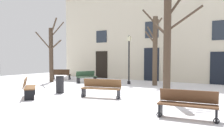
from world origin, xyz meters
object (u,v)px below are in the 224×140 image
object	(u,v)px
litter_bin	(60,85)
bench_facing_shops	(187,104)
tree_left_of_center	(155,48)
tree_center	(168,39)
bench_near_lamp	(86,77)
bench_far_corner	(29,87)
streetlamp	(129,54)
bench_by_litter_bin	(61,74)
bench_back_to_back_right	(101,88)
tree_right_of_center	(51,52)

from	to	relation	value
litter_bin	bench_facing_shops	xyz separation A→B (m)	(6.73, -1.42, -0.02)
tree_left_of_center	bench_facing_shops	world-z (taller)	tree_left_of_center
tree_center	bench_near_lamp	size ratio (longest dim) A/B	3.17
tree_left_of_center	bench_far_corner	distance (m)	8.35
streetlamp	bench_by_litter_bin	distance (m)	6.61
bench_facing_shops	tree_left_of_center	bearing A→B (deg)	110.37
bench_by_litter_bin	tree_left_of_center	bearing A→B (deg)	156.30
litter_bin	bench_facing_shops	world-z (taller)	litter_bin
tree_left_of_center	streetlamp	world-z (taller)	tree_left_of_center
tree_left_of_center	bench_back_to_back_right	bearing A→B (deg)	-94.86
tree_center	tree_left_of_center	distance (m)	4.52
streetlamp	bench_facing_shops	distance (m)	9.05
streetlamp	bench_by_litter_bin	world-z (taller)	streetlamp
streetlamp	bench_near_lamp	distance (m)	3.65
streetlamp	tree_center	bearing A→B (deg)	-44.03
bench_near_lamp	tree_left_of_center	bearing A→B (deg)	-55.04
bench_back_to_back_right	bench_facing_shops	bearing A→B (deg)	-33.96
bench_back_to_back_right	bench_far_corner	size ratio (longest dim) A/B	1.24
litter_bin	bench_near_lamp	xyz separation A→B (m)	(-1.91, 4.63, -0.01)
tree_right_of_center	bench_by_litter_bin	size ratio (longest dim) A/B	3.04
litter_bin	bench_back_to_back_right	size ratio (longest dim) A/B	0.47
tree_center	bench_by_litter_bin	bearing A→B (deg)	160.81
tree_left_of_center	bench_by_litter_bin	distance (m)	8.49
bench_back_to_back_right	bench_near_lamp	world-z (taller)	bench_near_lamp
bench_facing_shops	bench_far_corner	size ratio (longest dim) A/B	1.16
tree_right_of_center	bench_facing_shops	world-z (taller)	tree_right_of_center
bench_facing_shops	bench_far_corner	xyz separation A→B (m)	(-7.01, -0.27, 0.05)
litter_bin	streetlamp	bearing A→B (deg)	77.81
tree_right_of_center	bench_facing_shops	distance (m)	12.42
tree_center	bench_facing_shops	size ratio (longest dim) A/B	2.91
litter_bin	bench_by_litter_bin	size ratio (longest dim) A/B	0.56
bench_near_lamp	streetlamp	bearing A→B (deg)	-50.98
tree_center	litter_bin	world-z (taller)	tree_center
bench_facing_shops	tree_right_of_center	bearing A→B (deg)	148.91
bench_near_lamp	tree_right_of_center	bearing A→B (deg)	134.98
bench_facing_shops	bench_back_to_back_right	xyz separation A→B (m)	(-4.17, 1.50, 0.01)
bench_far_corner	bench_near_lamp	size ratio (longest dim) A/B	0.94
bench_far_corner	bench_by_litter_bin	bearing A→B (deg)	-14.67
bench_facing_shops	bench_by_litter_bin	world-z (taller)	bench_by_litter_bin
tree_center	tree_right_of_center	distance (m)	9.82
tree_center	tree_left_of_center	size ratio (longest dim) A/B	1.01
tree_right_of_center	bench_near_lamp	xyz separation A→B (m)	(2.57, 1.05, -1.87)
bench_far_corner	litter_bin	bearing A→B (deg)	-59.12
tree_right_of_center	bench_far_corner	size ratio (longest dim) A/B	3.14
bench_far_corner	bench_back_to_back_right	bearing A→B (deg)	-107.83
tree_right_of_center	bench_near_lamp	size ratio (longest dim) A/B	2.95
streetlamp	litter_bin	bearing A→B (deg)	-102.19
bench_far_corner	bench_facing_shops	bearing A→B (deg)	-137.53
tree_center	bench_back_to_back_right	world-z (taller)	tree_center
tree_right_of_center	litter_bin	distance (m)	6.03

